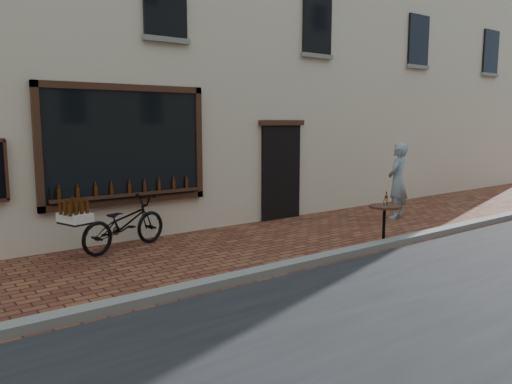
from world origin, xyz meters
TOP-DOWN VIEW (x-y plane):
  - ground at (0.00, 0.00)m, footprint 90.00×90.00m
  - kerb at (0.00, 0.20)m, footprint 90.00×0.25m
  - shop_building at (0.00, 6.50)m, footprint 28.00×6.20m
  - cargo_bicycle at (-2.22, 2.94)m, footprint 2.15×1.15m
  - bistro_table at (1.84, 0.37)m, footprint 0.57×0.57m
  - pedestrian at (4.15, 1.84)m, footprint 0.76×0.61m

SIDE VIEW (x-z plane):
  - ground at x=0.00m, z-range 0.00..0.00m
  - kerb at x=0.00m, z-range 0.00..0.12m
  - cargo_bicycle at x=-2.22m, z-range -0.02..0.99m
  - bistro_table at x=1.84m, z-range 0.03..1.02m
  - pedestrian at x=4.15m, z-range 0.00..1.79m
  - shop_building at x=0.00m, z-range 0.00..10.00m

